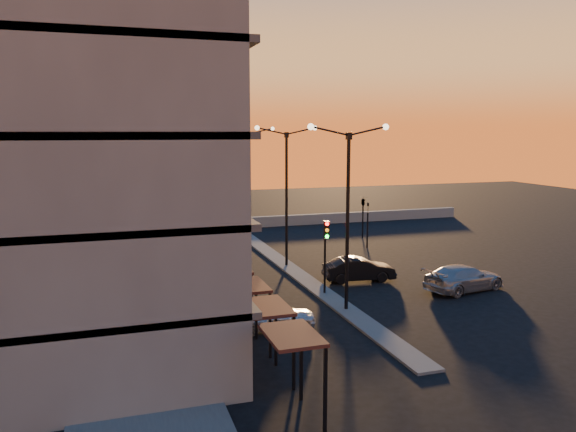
# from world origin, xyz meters

# --- Properties ---
(ground) EXTENTS (120.00, 120.00, 0.00)m
(ground) POSITION_xyz_m (0.00, 0.00, 0.00)
(ground) COLOR black
(ground) RESTS_ON ground
(sidewalk_west) EXTENTS (5.00, 40.00, 0.12)m
(sidewalk_west) POSITION_xyz_m (-10.50, 4.00, 0.06)
(sidewalk_west) COLOR #535350
(sidewalk_west) RESTS_ON ground
(median) EXTENTS (1.20, 36.00, 0.12)m
(median) POSITION_xyz_m (0.00, 10.00, 0.06)
(median) COLOR #535350
(median) RESTS_ON ground
(parapet) EXTENTS (44.00, 0.50, 1.00)m
(parapet) POSITION_xyz_m (2.00, 26.00, 0.50)
(parapet) COLOR slate
(parapet) RESTS_ON ground
(building) EXTENTS (14.35, 17.08, 25.00)m
(building) POSITION_xyz_m (-14.00, 0.03, 11.91)
(building) COLOR slate
(building) RESTS_ON ground
(streetlamp_near) EXTENTS (4.32, 0.32, 9.51)m
(streetlamp_near) POSITION_xyz_m (0.00, 0.00, 5.59)
(streetlamp_near) COLOR black
(streetlamp_near) RESTS_ON ground
(streetlamp_mid) EXTENTS (4.32, 0.32, 9.51)m
(streetlamp_mid) POSITION_xyz_m (0.00, 10.00, 5.59)
(streetlamp_mid) COLOR black
(streetlamp_mid) RESTS_ON ground
(streetlamp_far) EXTENTS (4.32, 0.32, 9.51)m
(streetlamp_far) POSITION_xyz_m (0.00, 20.00, 5.59)
(streetlamp_far) COLOR black
(streetlamp_far) RESTS_ON ground
(traffic_light_main) EXTENTS (0.28, 0.44, 4.25)m
(traffic_light_main) POSITION_xyz_m (0.00, 2.87, 2.89)
(traffic_light_main) COLOR black
(traffic_light_main) RESTS_ON ground
(signal_east_a) EXTENTS (0.13, 0.16, 3.60)m
(signal_east_a) POSITION_xyz_m (8.00, 14.00, 1.93)
(signal_east_a) COLOR black
(signal_east_a) RESTS_ON ground
(signal_east_b) EXTENTS (0.42, 1.99, 3.60)m
(signal_east_b) POSITION_xyz_m (9.50, 18.00, 3.10)
(signal_east_b) COLOR black
(signal_east_b) RESTS_ON ground
(car_hatchback) EXTENTS (4.09, 2.10, 1.33)m
(car_hatchback) POSITION_xyz_m (-4.31, -1.45, 0.67)
(car_hatchback) COLOR silver
(car_hatchback) RESTS_ON ground
(car_sedan) EXTENTS (4.56, 2.11, 1.45)m
(car_sedan) POSITION_xyz_m (3.13, 5.15, 0.72)
(car_sedan) COLOR black
(car_sedan) RESTS_ON ground
(car_wagon) EXTENTS (5.49, 3.13, 1.50)m
(car_wagon) POSITION_xyz_m (8.00, 1.34, 0.75)
(car_wagon) COLOR #929599
(car_wagon) RESTS_ON ground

